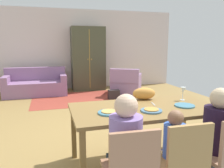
{
  "coord_description": "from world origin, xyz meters",
  "views": [
    {
      "loc": [
        -0.99,
        -3.86,
        1.53
      ],
      "look_at": [
        0.05,
        -0.21,
        0.85
      ],
      "focal_mm": 35.6,
      "sensor_mm": 36.0,
      "label": 1
    }
  ],
  "objects_px": {
    "plate_near_man": "(109,113)",
    "person_man": "(124,156)",
    "couch": "(36,85)",
    "armoire": "(88,59)",
    "dining_chair_child": "(182,160)",
    "handbag": "(114,94)",
    "plate_near_woman": "(185,106)",
    "person_woman": "(214,143)",
    "wine_glass": "(183,91)",
    "armchair": "(126,84)",
    "cat": "(144,93)",
    "dining_chair_man": "(130,168)",
    "plate_near_child": "(151,111)",
    "dining_table": "(145,113)",
    "person_child": "(172,157)"
  },
  "relations": [
    {
      "from": "dining_chair_man",
      "to": "dining_chair_child",
      "type": "distance_m",
      "value": 0.5
    },
    {
      "from": "plate_near_woman",
      "to": "dining_chair_child",
      "type": "bearing_deg",
      "value": -124.43
    },
    {
      "from": "plate_near_man",
      "to": "plate_near_woman",
      "type": "distance_m",
      "value": 1.0
    },
    {
      "from": "wine_glass",
      "to": "cat",
      "type": "distance_m",
      "value": 0.54
    },
    {
      "from": "plate_near_child",
      "to": "person_child",
      "type": "relative_size",
      "value": 0.27
    },
    {
      "from": "dining_chair_child",
      "to": "armoire",
      "type": "distance_m",
      "value": 5.83
    },
    {
      "from": "plate_near_man",
      "to": "armoire",
      "type": "relative_size",
      "value": 0.12
    },
    {
      "from": "dining_chair_man",
      "to": "person_woman",
      "type": "height_order",
      "value": "person_woman"
    },
    {
      "from": "dining_chair_man",
      "to": "cat",
      "type": "relative_size",
      "value": 2.72
    },
    {
      "from": "cat",
      "to": "handbag",
      "type": "bearing_deg",
      "value": 93.03
    },
    {
      "from": "plate_near_child",
      "to": "person_man",
      "type": "distance_m",
      "value": 0.73
    },
    {
      "from": "dining_table",
      "to": "dining_chair_child",
      "type": "distance_m",
      "value": 0.85
    },
    {
      "from": "plate_near_woman",
      "to": "armchair",
      "type": "bearing_deg",
      "value": 80.88
    },
    {
      "from": "plate_near_man",
      "to": "cat",
      "type": "relative_size",
      "value": 0.78
    },
    {
      "from": "couch",
      "to": "armoire",
      "type": "relative_size",
      "value": 0.86
    },
    {
      "from": "person_man",
      "to": "cat",
      "type": "bearing_deg",
      "value": 57.81
    },
    {
      "from": "dining_table",
      "to": "cat",
      "type": "height_order",
      "value": "cat"
    },
    {
      "from": "plate_near_child",
      "to": "dining_chair_man",
      "type": "height_order",
      "value": "dining_chair_man"
    },
    {
      "from": "plate_near_woman",
      "to": "armoire",
      "type": "height_order",
      "value": "armoire"
    },
    {
      "from": "armoire",
      "to": "person_child",
      "type": "bearing_deg",
      "value": -91.68
    },
    {
      "from": "plate_near_child",
      "to": "plate_near_man",
      "type": "bearing_deg",
      "value": 173.14
    },
    {
      "from": "dining_chair_child",
      "to": "couch",
      "type": "distance_m",
      "value": 5.63
    },
    {
      "from": "dining_table",
      "to": "person_woman",
      "type": "height_order",
      "value": "person_woman"
    },
    {
      "from": "plate_near_woman",
      "to": "couch",
      "type": "relative_size",
      "value": 0.14
    },
    {
      "from": "person_man",
      "to": "armoire",
      "type": "distance_m",
      "value": 5.69
    },
    {
      "from": "person_child",
      "to": "couch",
      "type": "distance_m",
      "value": 5.47
    },
    {
      "from": "person_man",
      "to": "dining_chair_child",
      "type": "height_order",
      "value": "person_man"
    },
    {
      "from": "dining_chair_child",
      "to": "armchair",
      "type": "xyz_separation_m",
      "value": [
        1.14,
        4.71,
        -0.17
      ]
    },
    {
      "from": "person_man",
      "to": "cat",
      "type": "xyz_separation_m",
      "value": [
        0.65,
        1.03,
        0.33
      ]
    },
    {
      "from": "plate_near_man",
      "to": "dining_chair_man",
      "type": "bearing_deg",
      "value": -90.33
    },
    {
      "from": "dining_chair_child",
      "to": "person_woman",
      "type": "relative_size",
      "value": 0.78
    },
    {
      "from": "armoire",
      "to": "plate_near_child",
      "type": "bearing_deg",
      "value": -91.85
    },
    {
      "from": "plate_near_man",
      "to": "person_man",
      "type": "height_order",
      "value": "person_man"
    },
    {
      "from": "dining_table",
      "to": "dining_chair_child",
      "type": "xyz_separation_m",
      "value": [
        -0.0,
        -0.83,
        -0.2
      ]
    },
    {
      "from": "dining_table",
      "to": "armchair",
      "type": "bearing_deg",
      "value": 73.67
    },
    {
      "from": "person_child",
      "to": "person_man",
      "type": "bearing_deg",
      "value": 179.41
    },
    {
      "from": "plate_near_man",
      "to": "person_child",
      "type": "bearing_deg",
      "value": -47.29
    },
    {
      "from": "person_woman",
      "to": "cat",
      "type": "height_order",
      "value": "person_woman"
    },
    {
      "from": "armchair",
      "to": "person_man",
      "type": "bearing_deg",
      "value": -109.81
    },
    {
      "from": "dining_chair_man",
      "to": "armchair",
      "type": "height_order",
      "value": "dining_chair_man"
    },
    {
      "from": "person_man",
      "to": "person_woman",
      "type": "xyz_separation_m",
      "value": [
        0.99,
        -0.0,
        0.0
      ]
    },
    {
      "from": "wine_glass",
      "to": "dining_chair_child",
      "type": "xyz_separation_m",
      "value": [
        -0.66,
        -1.01,
        -0.4
      ]
    },
    {
      "from": "person_woman",
      "to": "couch",
      "type": "distance_m",
      "value": 5.63
    },
    {
      "from": "plate_near_woman",
      "to": "armchair",
      "type": "distance_m",
      "value": 4.06
    },
    {
      "from": "dining_chair_child",
      "to": "person_woman",
      "type": "bearing_deg",
      "value": 19.35
    },
    {
      "from": "wine_glass",
      "to": "person_child",
      "type": "height_order",
      "value": "wine_glass"
    },
    {
      "from": "dining_table",
      "to": "plate_near_woman",
      "type": "distance_m",
      "value": 0.51
    },
    {
      "from": "wine_glass",
      "to": "armchair",
      "type": "xyz_separation_m",
      "value": [
        0.48,
        3.7,
        -0.57
      ]
    },
    {
      "from": "handbag",
      "to": "plate_near_woman",
      "type": "bearing_deg",
      "value": -91.87
    },
    {
      "from": "person_man",
      "to": "dining_table",
      "type": "bearing_deg",
      "value": 52.87
    }
  ]
}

